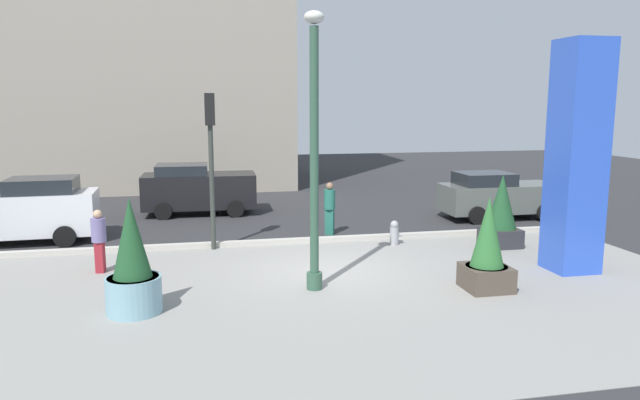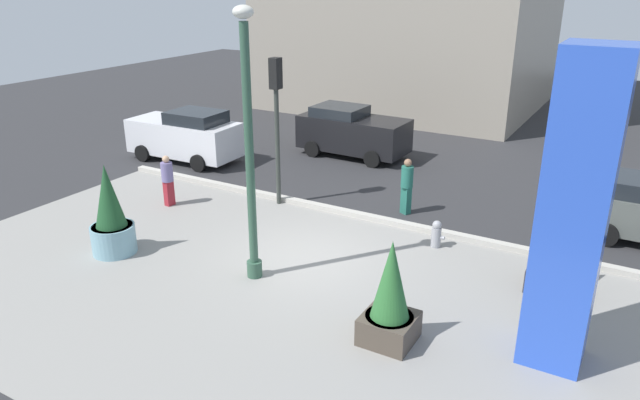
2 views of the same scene
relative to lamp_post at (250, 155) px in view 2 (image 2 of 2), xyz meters
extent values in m
plane|color=#2D2D30|center=(0.57, 5.38, -3.01)|extent=(60.00, 60.00, 0.00)
cube|color=gray|center=(0.57, -0.62, -3.01)|extent=(18.00, 10.00, 0.02)
cube|color=#B7B2A8|center=(0.57, 4.50, -2.93)|extent=(18.00, 0.24, 0.16)
cylinder|color=#335642|center=(0.00, 0.00, -2.81)|extent=(0.36, 0.36, 0.40)
cylinder|color=#335642|center=(0.00, 0.00, -0.08)|extent=(0.20, 0.20, 5.87)
ellipsoid|color=silver|center=(0.00, 0.00, 3.03)|extent=(0.44, 0.44, 0.28)
cube|color=blue|center=(6.70, 0.22, -0.12)|extent=(1.10, 1.10, 5.78)
cylinder|color=#7AA8B7|center=(-3.90, -0.76, -2.63)|extent=(1.12, 1.12, 0.76)
cylinder|color=#382819|center=(-3.90, -0.76, -2.27)|extent=(1.03, 1.03, 0.04)
cone|color=#1E4C28|center=(-3.90, -0.76, -1.44)|extent=(0.78, 0.78, 1.63)
cube|color=#4C4238|center=(3.84, -0.83, -2.73)|extent=(1.00, 1.00, 0.57)
cylinder|color=#382819|center=(3.84, -0.83, -2.46)|extent=(0.95, 0.95, 0.04)
cone|color=#2D6B33|center=(3.84, -0.83, -1.64)|extent=(0.76, 0.76, 1.60)
cube|color=#2D2D33|center=(6.22, 2.90, -2.73)|extent=(1.01, 1.01, 0.56)
cylinder|color=#382819|center=(6.22, 2.90, -2.48)|extent=(0.96, 0.96, 0.04)
cone|color=#1E4C28|center=(6.22, 2.90, -1.65)|extent=(0.89, 0.89, 1.61)
cylinder|color=#99999E|center=(3.19, 3.72, -2.74)|extent=(0.26, 0.26, 0.55)
sphere|color=#99999E|center=(3.19, 3.72, -2.38)|extent=(0.24, 0.24, 0.24)
cylinder|color=#99999E|center=(3.36, 3.72, -2.71)|extent=(0.12, 0.10, 0.10)
cylinder|color=#333833|center=(-2.16, 4.27, -1.21)|extent=(0.14, 0.14, 3.61)
cube|color=black|center=(-2.16, 4.27, 1.05)|extent=(0.28, 0.32, 0.90)
sphere|color=green|center=(-2.16, 4.44, 0.78)|extent=(0.18, 0.18, 0.18)
cube|color=black|center=(-2.51, 10.09, -2.10)|extent=(4.28, 1.98, 1.28)
cube|color=#1E2328|center=(-3.14, 10.10, -1.27)|extent=(1.95, 1.70, 0.38)
cylinder|color=black|center=(-1.17, 10.99, -2.69)|extent=(0.65, 0.24, 0.64)
cylinder|color=black|center=(-1.22, 9.12, -2.69)|extent=(0.65, 0.24, 0.64)
cylinder|color=black|center=(-3.80, 11.05, -2.69)|extent=(0.65, 0.24, 0.64)
cylinder|color=black|center=(-3.84, 9.18, -2.69)|extent=(0.65, 0.24, 0.64)
cylinder|color=black|center=(7.04, 7.85, -2.69)|extent=(0.64, 0.22, 0.64)
cylinder|color=black|center=(7.04, 6.06, -2.69)|extent=(0.64, 0.22, 0.64)
cube|color=silver|center=(-7.87, 6.32, -2.11)|extent=(4.42, 1.92, 1.26)
cube|color=#1E2328|center=(-7.21, 6.34, -1.25)|extent=(2.02, 1.63, 0.45)
cylinder|color=black|center=(-9.19, 5.39, -2.69)|extent=(0.65, 0.24, 0.64)
cylinder|color=black|center=(-9.25, 7.16, -2.69)|extent=(0.65, 0.24, 0.64)
cylinder|color=black|center=(-6.48, 5.48, -2.69)|extent=(0.65, 0.24, 0.64)
cylinder|color=black|center=(-6.54, 7.25, -2.69)|extent=(0.65, 0.24, 0.64)
cube|color=#236656|center=(1.59, 5.51, -2.59)|extent=(0.34, 0.30, 0.85)
cylinder|color=#236656|center=(1.59, 5.51, -1.85)|extent=(0.48, 0.48, 0.63)
sphere|color=#8C664C|center=(1.59, 5.51, -1.42)|extent=(0.23, 0.23, 0.23)
cube|color=maroon|center=(-5.03, 2.44, -2.61)|extent=(0.23, 0.30, 0.80)
cylinder|color=slate|center=(-5.03, 2.44, -1.92)|extent=(0.39, 0.39, 0.60)
sphere|color=tan|center=(-5.03, 2.44, -1.51)|extent=(0.22, 0.22, 0.22)
camera|label=1|loc=(-2.53, -12.81, 1.23)|focal=33.12mm
camera|label=2|loc=(7.60, -10.04, 3.76)|focal=33.09mm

